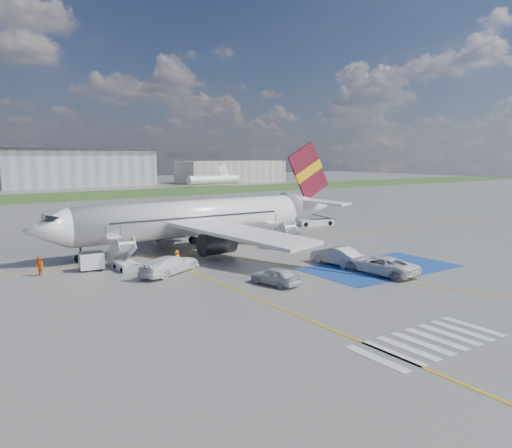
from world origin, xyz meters
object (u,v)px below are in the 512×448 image
at_px(van_white_a, 379,262).
at_px(airliner, 204,217).
at_px(car_silver_a, 275,276).
at_px(gpu_cart, 92,262).
at_px(car_silver_b, 336,256).
at_px(van_white_b, 170,262).
at_px(belt_loader, 316,222).

bearing_deg(van_white_a, airliner, -74.80).
bearing_deg(car_silver_a, gpu_cart, -65.00).
distance_m(car_silver_a, van_white_a, 10.04).
height_order(gpu_cart, car_silver_b, gpu_cart).
bearing_deg(van_white_b, belt_loader, -91.69).
distance_m(belt_loader, van_white_a, 30.02).
distance_m(gpu_cart, van_white_b, 7.30).
height_order(gpu_cart, belt_loader, gpu_cart).
xyz_separation_m(airliner, van_white_b, (-8.33, -9.10, -2.36)).
xyz_separation_m(gpu_cart, belt_loader, (35.72, 10.60, -0.35)).
bearing_deg(airliner, van_white_b, -132.48).
bearing_deg(gpu_cart, car_silver_b, -21.61).
height_order(airliner, car_silver_b, airliner).
xyz_separation_m(airliner, van_white_a, (6.73, -19.36, -2.36)).
relative_size(airliner, gpu_cart, 16.76).
height_order(belt_loader, van_white_a, van_white_a).
bearing_deg(belt_loader, car_silver_a, -122.03).
relative_size(car_silver_b, van_white_a, 0.95).
bearing_deg(airliner, car_silver_a, -100.14).
distance_m(airliner, car_silver_a, 17.87).
distance_m(airliner, gpu_cart, 14.53).
bearing_deg(gpu_cart, belt_loader, 23.00).
bearing_deg(car_silver_b, van_white_a, 92.33).
xyz_separation_m(gpu_cart, car_silver_b, (19.75, -10.54, 0.08)).
relative_size(car_silver_a, van_white_a, 0.77).
bearing_deg(belt_loader, van_white_b, -138.38).
distance_m(car_silver_a, van_white_b, 9.80).
bearing_deg(car_silver_b, airliner, -73.18).
height_order(gpu_cart, van_white_a, van_white_a).
bearing_deg(airliner, van_white_a, -70.84).
distance_m(belt_loader, car_silver_b, 26.50).
bearing_deg(car_silver_a, belt_loader, -150.12).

